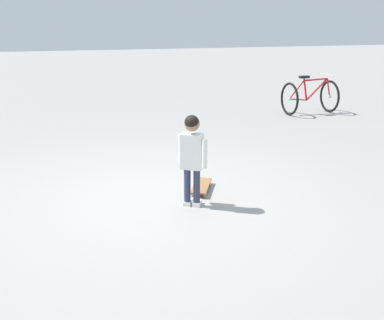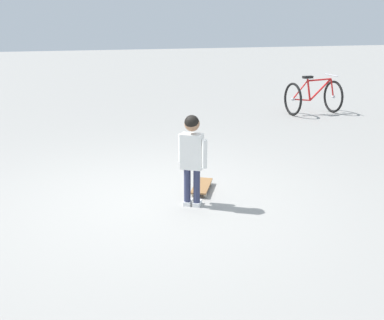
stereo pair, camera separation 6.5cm
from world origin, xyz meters
TOP-DOWN VIEW (x-y plane):
  - ground_plane at (0.00, 0.00)m, footprint 50.00×50.00m
  - child_person at (-0.28, -0.41)m, footprint 0.35×0.28m
  - skateboard at (0.14, -0.64)m, footprint 0.58×0.41m
  - bicycle_mid at (4.00, -4.28)m, footprint 0.78×1.11m

SIDE VIEW (x-z plane):
  - ground_plane at x=0.00m, z-range 0.00..0.00m
  - skateboard at x=0.14m, z-range 0.02..0.10m
  - bicycle_mid at x=4.00m, z-range -0.04..0.80m
  - child_person at x=-0.28m, z-range 0.13..1.19m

